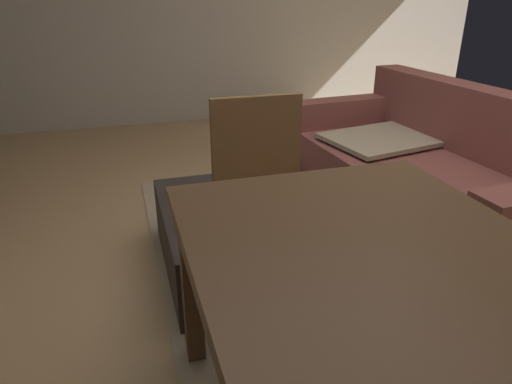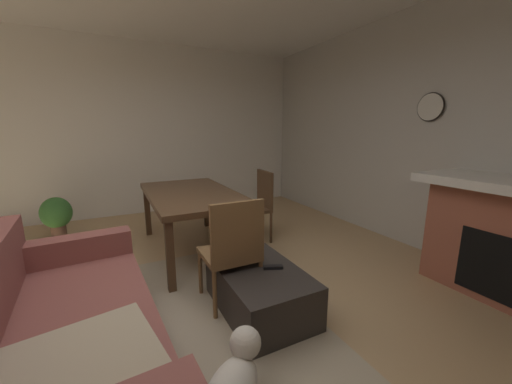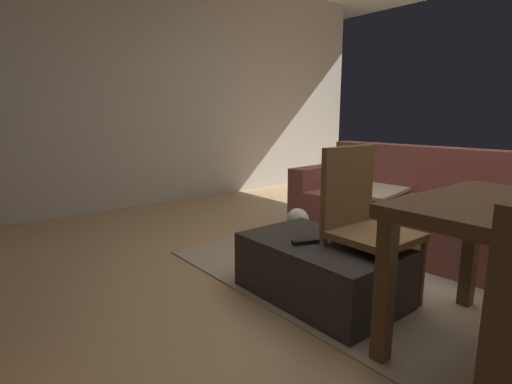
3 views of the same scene
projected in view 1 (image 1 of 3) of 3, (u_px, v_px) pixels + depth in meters
The scene contains 8 objects.
floor at pixel (345, 271), 2.47m from camera, with size 8.06×8.06×0.00m, color tan.
area_rug at pixel (335, 249), 2.66m from camera, with size 2.60×2.00×0.01m, color tan.
couch at pixel (429, 177), 2.89m from camera, with size 2.02×1.07×0.83m.
ottoman_coffee_table at pixel (224, 238), 2.42m from camera, with size 0.95×0.61×0.36m, color #2D2826.
tv_remote at pixel (201, 205), 2.35m from camera, with size 0.05×0.16×0.02m, color black.
dining_table at pixel (442, 348), 1.00m from camera, with size 1.79×0.97×0.74m.
dining_chair_west at pixel (263, 186), 2.19m from camera, with size 0.44×0.44×0.93m.
small_dog at pixel (275, 175), 3.21m from camera, with size 0.50×0.51×0.34m.
Camera 1 is at (1.86, -1.06, 1.38)m, focal length 32.45 mm.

